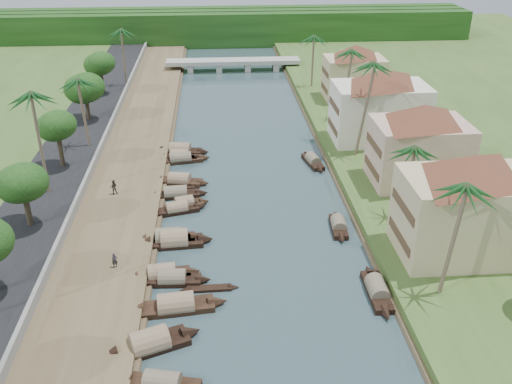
{
  "coord_description": "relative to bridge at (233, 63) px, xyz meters",
  "views": [
    {
      "loc": [
        -4.24,
        -47.49,
        31.53
      ],
      "look_at": [
        0.18,
        10.77,
        2.0
      ],
      "focal_mm": 40.0,
      "sensor_mm": 36.0,
      "label": 1
    }
  ],
  "objects": [
    {
      "name": "tree_3",
      "position": [
        -24.0,
        -50.6,
        5.03
      ],
      "size": [
        4.45,
        4.45,
        7.29
      ],
      "color": "#453727",
      "rests_on": "ground"
    },
    {
      "name": "canoe_2",
      "position": [
        -9.38,
        -55.7,
        -1.62
      ],
      "size": [
        6.26,
        1.22,
        0.9
      ],
      "rotation": [
        0.0,
        0.0,
        0.05
      ],
      "color": "black",
      "rests_on": "ground"
    },
    {
      "name": "road",
      "position": [
        -24.5,
        -52.0,
        -1.02
      ],
      "size": [
        8.0,
        180.0,
        1.4
      ],
      "primitive_type": "cube",
      "color": "black",
      "rests_on": "ground"
    },
    {
      "name": "palm_3",
      "position": [
        16.0,
        -34.82,
        9.89
      ],
      "size": [
        3.2,
        3.2,
        12.22
      ],
      "color": "#715E4B",
      "rests_on": "ground"
    },
    {
      "name": "sampan_9",
      "position": [
        -9.26,
        -57.89,
        -1.31
      ],
      "size": [
        8.09,
        2.08,
        2.05
      ],
      "rotation": [
        0.0,
        0.0,
        0.06
      ],
      "color": "black",
      "rests_on": "ground"
    },
    {
      "name": "left_bank",
      "position": [
        -16.0,
        -52.0,
        -1.32
      ],
      "size": [
        10.0,
        180.0,
        0.8
      ],
      "primitive_type": "cube",
      "color": "brown",
      "rests_on": "ground"
    },
    {
      "name": "person_near",
      "position": [
        -14.13,
        -73.6,
        -0.18
      ],
      "size": [
        0.63,
        0.51,
        1.49
      ],
      "primitive_type": "imported",
      "rotation": [
        0.0,
        0.0,
        0.33
      ],
      "color": "#26242C",
      "rests_on": "left_bank"
    },
    {
      "name": "ground",
      "position": [
        -0.0,
        -72.0,
        -1.72
      ],
      "size": [
        220.0,
        220.0,
        0.0
      ],
      "primitive_type": "plane",
      "color": "#31464A",
      "rests_on": "ground"
    },
    {
      "name": "sampan_3",
      "position": [
        -8.7,
        -75.46,
        -1.31
      ],
      "size": [
        7.45,
        1.95,
        2.02
      ],
      "rotation": [
        0.0,
        0.0,
        -0.05
      ],
      "color": "black",
      "rests_on": "ground"
    },
    {
      "name": "palm_8",
      "position": [
        -20.5,
        -13.77,
        9.46
      ],
      "size": [
        3.2,
        3.2,
        11.57
      ],
      "color": "#715E4B",
      "rests_on": "ground"
    },
    {
      "name": "retaining_wall",
      "position": [
        -20.2,
        -52.0,
        -0.37
      ],
      "size": [
        0.4,
        180.0,
        1.1
      ],
      "primitive_type": "cube",
      "color": "slate",
      "rests_on": "left_bank"
    },
    {
      "name": "bridge",
      "position": [
        0.0,
        0.0,
        0.0
      ],
      "size": [
        28.0,
        4.0,
        2.4
      ],
      "color": "#A2A298",
      "rests_on": "ground"
    },
    {
      "name": "treeline",
      "position": [
        -0.0,
        28.0,
        2.28
      ],
      "size": [
        120.0,
        14.0,
        8.0
      ],
      "color": "#14350E",
      "rests_on": "ground"
    },
    {
      "name": "sampan_16",
      "position": [
        8.85,
        -49.36,
        -1.32
      ],
      "size": [
        2.76,
        7.5,
        1.85
      ],
      "rotation": [
        0.0,
        0.0,
        1.77
      ],
      "color": "black",
      "rests_on": "ground"
    },
    {
      "name": "palm_0",
      "position": [
        15.0,
        -80.29,
        9.57
      ],
      "size": [
        3.2,
        3.2,
        11.89
      ],
      "color": "#715E4B",
      "rests_on": "ground"
    },
    {
      "name": "sampan_5",
      "position": [
        -8.84,
        -68.71,
        -1.3
      ],
      "size": [
        8.36,
        2.64,
        2.58
      ],
      "rotation": [
        0.0,
        0.0,
        0.07
      ],
      "color": "black",
      "rests_on": "ground"
    },
    {
      "name": "sampan_4",
      "position": [
        -9.72,
        -74.59,
        -1.31
      ],
      "size": [
        7.64,
        2.52,
        2.15
      ],
      "rotation": [
        0.0,
        0.0,
        0.12
      ],
      "color": "black",
      "rests_on": "ground"
    },
    {
      "name": "tree_2",
      "position": [
        -24.0,
        -65.79,
        4.47
      ],
      "size": [
        4.81,
        4.81,
        6.85
      ],
      "color": "#453727",
      "rests_on": "ground"
    },
    {
      "name": "sampan_13",
      "position": [
        -9.32,
        -44.31,
        -1.3
      ],
      "size": [
        8.66,
        3.15,
        2.31
      ],
      "rotation": [
        0.0,
        0.0,
        -0.17
      ],
      "color": "black",
      "rests_on": "ground"
    },
    {
      "name": "sampan_2",
      "position": [
        -8.17,
        -79.44,
        -1.3
      ],
      "size": [
        9.4,
        2.83,
        2.41
      ],
      "rotation": [
        0.0,
        0.0,
        0.11
      ],
      "color": "black",
      "rests_on": "ground"
    },
    {
      "name": "person_far",
      "position": [
        -16.47,
        -58.01,
        -0.04
      ],
      "size": [
        0.93,
        0.77,
        1.77
      ],
      "primitive_type": "imported",
      "rotation": [
        0.0,
        0.0,
        3.26
      ],
      "color": "#353025",
      "rests_on": "left_bank"
    },
    {
      "name": "canoe_1",
      "position": [
        -5.28,
        -76.76,
        -1.62
      ],
      "size": [
        5.58,
        1.0,
        0.9
      ],
      "rotation": [
        0.0,
        0.0,
        0.02
      ],
      "color": "black",
      "rests_on": "ground"
    },
    {
      "name": "building_distant",
      "position": [
        19.99,
        -24.0,
        4.16
      ],
      "size": [
        12.62,
        12.62,
        9.2
      ],
      "color": "#C7BB85",
      "rests_on": "right_bank"
    },
    {
      "name": "sampan_6",
      "position": [
        -9.5,
        -68.14,
        -1.3
      ],
      "size": [
        7.8,
        2.21,
        2.3
      ],
      "rotation": [
        0.0,
        0.0,
        0.04
      ],
      "color": "black",
      "rests_on": "ground"
    },
    {
      "name": "tree_6",
      "position": [
        24.0,
        -40.47,
        5.2
      ],
      "size": [
        4.35,
        4.35,
        7.63
      ],
      "color": "#453727",
      "rests_on": "ground"
    },
    {
      "name": "palm_7",
      "position": [
        14.0,
        -16.46,
        8.34
      ],
      "size": [
        3.2,
        3.2,
        10.62
      ],
      "color": "#715E4B",
      "rests_on": "ground"
    },
    {
      "name": "tree_4",
      "position": [
        -24.0,
        -32.63,
        4.58
      ],
      "size": [
        5.44,
        5.44,
        7.21
      ],
      "color": "#453727",
      "rests_on": "ground"
    },
    {
      "name": "right_bank",
      "position": [
        19.0,
        -52.0,
        -1.12
      ],
      "size": [
        16.0,
        180.0,
        1.2
      ],
      "primitive_type": "cube",
      "color": "#385421",
      "rests_on": "ground"
    },
    {
      "name": "sampan_10",
      "position": [
        -8.96,
        -54.27,
        -1.31
      ],
      "size": [
        7.96,
        3.39,
        2.16
      ],
      "rotation": [
        0.0,
        0.0,
        -0.23
      ],
      "color": "black",
      "rests_on": "ground"
    },
    {
      "name": "palm_1",
      "position": [
        16.0,
        -66.53,
        7.2
      ],
      "size": [
        3.2,
        3.2,
        9.45
      ],
      "color": "#715E4B",
      "rests_on": "ground"
    },
    {
      "name": "building_near",
      "position": [
        18.99,
        -74.0,
        4.66
      ],
      "size": [
        14.85,
        14.85,
        10.2
      ],
      "color": "#C7BB85",
      "rests_on": "right_bank"
    },
    {
      "name": "building_far",
      "position": [
        18.99,
        -44.0,
        4.66
      ],
      "size": [
        15.59,
        15.59,
        10.2
      ],
      "color": "white",
      "rests_on": "right_bank"
    },
    {
      "name": "sampan_11",
      "position": [
        -9.29,
        -46.55,
        -1.31
      ],
      "size": [
        7.17,
        2.43,
        2.05
      ],
      "rotation": [
        0.0,
        0.0,
        -0.13
      ],
      "color": "black",
      "rests_on": "ground"
    },
    {
      "name": "palm_6",
      "position": [
        -22.0,
        -43.73,
        8.78
      ],
      "size": [
        3.2,
        3.2,
        10.87
      ],
      "color": "#715E4B",
      "rests_on": "ground"
    },
    {
      "name": "building_mid",
      "position": [
        19.99,
        -58.0,
        4.41
      ],
      "size": [
        14.11,
        14.11,
        9.7
      ],
      "color": "beige",
      "rests_on": "right_bank"
    },
    {
      "name": "sampan_15",
      "position": [
        8.74,
        -66.86,
        -1.32
      ],
      "size": [
        1.86,
        6.85,
        1.87
      ],
      "rotation": [
        0.0,
        0.0,
        1.5
      ],
      "color": "black",
      "rests_on": "ground"
    },
    {
      "name": "sampan_14",
      "position": [
        9.82,
        -78.6,
        -1.31
      ],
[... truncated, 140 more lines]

